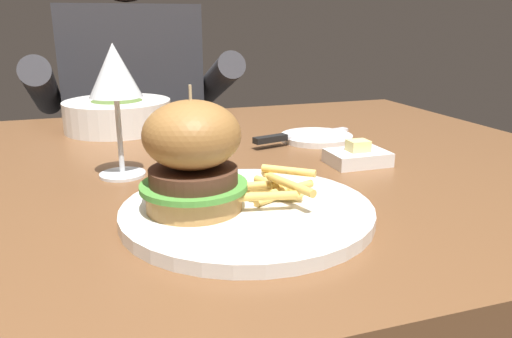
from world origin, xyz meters
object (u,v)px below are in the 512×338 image
wine_glass (115,76)px  butter_dish (357,156)px  bread_plate (316,138)px  soup_bowl (118,114)px  diner_person (137,157)px  table_knife (294,136)px  main_plate (247,212)px  burger_sandwich (193,156)px

wine_glass → butter_dish: (0.33, -0.05, -0.12)m
bread_plate → soup_bowl: soup_bowl is taller
bread_plate → butter_dish: bearing=-92.8°
wine_glass → diner_person: size_ratio=0.15×
butter_dish → diner_person: (-0.25, 0.80, -0.19)m
bread_plate → table_knife: (-0.05, -0.01, 0.01)m
table_knife → soup_bowl: bearing=142.2°
main_plate → burger_sandwich: (-0.05, 0.01, 0.06)m
butter_dish → table_knife: bearing=105.6°
table_knife → soup_bowl: soup_bowl is taller
table_knife → butter_dish: (0.04, -0.14, -0.00)m
wine_glass → diner_person: diner_person is taller
diner_person → bread_plate: bearing=-68.1°
wine_glass → bread_plate: size_ratio=1.40×
soup_bowl → diner_person: bearing=81.6°
soup_bowl → diner_person: size_ratio=0.17×
burger_sandwich → table_knife: 0.36m
diner_person → soup_bowl: bearing=-98.4°
burger_sandwich → bread_plate: 0.41m
burger_sandwich → bread_plate: burger_sandwich is taller
bread_plate → soup_bowl: (-0.32, 0.20, 0.03)m
table_knife → wine_glass: bearing=-162.5°
main_plate → butter_dish: butter_dish is taller
burger_sandwich → table_knife: bearing=50.4°
burger_sandwich → soup_bowl: bearing=95.2°
bread_plate → diner_person: diner_person is taller
main_plate → burger_sandwich: 0.08m
burger_sandwich → diner_person: size_ratio=0.11×
main_plate → bread_plate: main_plate is taller
butter_dish → soup_bowl: size_ratio=0.42×
burger_sandwich → wine_glass: size_ratio=0.73×
bread_plate → table_knife: 0.05m
burger_sandwich → table_knife: size_ratio=0.67×
butter_dish → soup_bowl: (-0.31, 0.36, 0.02)m
main_plate → table_knife: table_knife is taller
table_knife → diner_person: (-0.21, 0.65, -0.19)m
burger_sandwich → diner_person: diner_person is taller
table_knife → diner_person: diner_person is taller
burger_sandwich → diner_person: (0.02, 0.93, -0.25)m
table_knife → diner_person: size_ratio=0.16×
main_plate → burger_sandwich: bearing=170.1°
main_plate → table_knife: 0.34m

